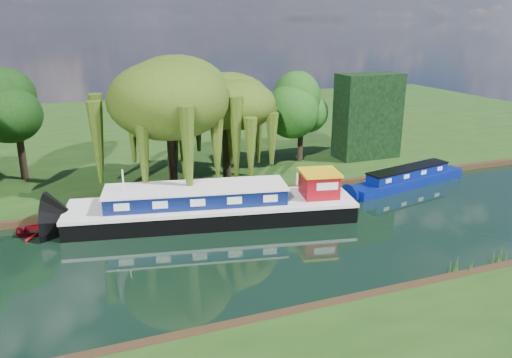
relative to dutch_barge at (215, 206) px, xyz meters
name	(u,v)px	position (x,y,z in m)	size (l,w,h in m)	color
ground	(221,249)	(-0.98, -4.60, -1.02)	(120.00, 120.00, 0.00)	black
far_bank	(139,132)	(-0.98, 29.40, -0.79)	(120.00, 52.00, 0.45)	black
dutch_barge	(215,206)	(0.00, 0.00, 0.00)	(19.97, 8.05, 4.11)	black
narrowboat	(407,179)	(17.09, 1.52, -0.40)	(11.98, 4.41, 1.73)	#05135F
red_dinghy	(47,232)	(-10.89, 1.89, -1.02)	(2.56, 3.59, 0.74)	maroon
white_cruiser	(368,189)	(13.63, 1.97, -1.02)	(1.91, 2.22, 1.17)	silver
willow_left	(169,99)	(-1.52, 6.56, 6.52)	(8.15, 8.15, 9.76)	black
willow_right	(226,112)	(3.14, 7.19, 5.16)	(6.45, 6.45, 7.85)	black
tree_far_mid	(15,109)	(-12.74, 13.37, 5.34)	(5.24, 5.24, 8.57)	black
tree_far_right	(301,109)	(11.41, 10.35, 4.39)	(4.40, 4.40, 7.20)	black
conifer_hedge	(368,116)	(18.02, 9.40, 3.43)	(6.00, 3.00, 8.00)	black
lamppost	(187,165)	(-0.48, 5.90, 1.40)	(0.36, 0.36, 2.56)	silver
mooring_posts	(182,193)	(-1.48, 3.80, -0.07)	(19.16, 0.16, 1.00)	silver
reeds_near	(393,279)	(5.89, -12.17, -0.47)	(33.70, 1.50, 1.10)	#1F4412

